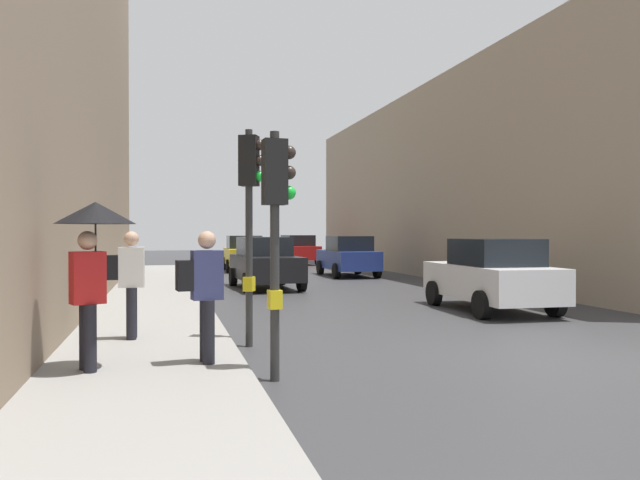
% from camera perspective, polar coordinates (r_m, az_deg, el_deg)
% --- Properties ---
extents(ground_plane, '(120.00, 120.00, 0.00)m').
position_cam_1_polar(ground_plane, '(10.22, 21.80, -10.12)').
color(ground_plane, '#38383A').
extents(sidewalk_kerb, '(2.65, 40.00, 0.16)m').
position_cam_1_polar(sidewalk_kerb, '(14.24, -15.22, -6.72)').
color(sidewalk_kerb, gray).
rests_on(sidewalk_kerb, ground).
extents(building_facade_right, '(12.00, 30.20, 8.26)m').
position_cam_1_polar(building_facade_right, '(30.65, 19.01, 4.80)').
color(building_facade_right, gray).
rests_on(building_facade_right, ground).
extents(traffic_light_near_right, '(0.45, 0.34, 3.63)m').
position_cam_1_polar(traffic_light_near_right, '(10.35, -6.46, 3.97)').
color(traffic_light_near_right, '#2D2D2D').
rests_on(traffic_light_near_right, ground).
extents(traffic_light_near_left, '(0.44, 0.26, 3.20)m').
position_cam_1_polar(traffic_light_near_left, '(7.92, -4.04, 2.87)').
color(traffic_light_near_left, '#2D2D2D').
rests_on(traffic_light_near_left, ground).
extents(car_white_compact, '(2.14, 4.26, 1.76)m').
position_cam_1_polar(car_white_compact, '(15.58, 15.58, -3.14)').
color(car_white_compact, silver).
rests_on(car_white_compact, ground).
extents(car_yellow_taxi, '(2.10, 4.24, 1.76)m').
position_cam_1_polar(car_yellow_taxi, '(31.02, -7.02, -1.23)').
color(car_yellow_taxi, yellow).
rests_on(car_yellow_taxi, ground).
extents(car_dark_suv, '(2.20, 4.29, 1.76)m').
position_cam_1_polar(car_dark_suv, '(21.22, -5.09, -2.11)').
color(car_dark_suv, black).
rests_on(car_dark_suv, ground).
extents(car_red_sedan, '(2.28, 4.33, 1.76)m').
position_cam_1_polar(car_red_sedan, '(37.12, -2.15, -0.91)').
color(car_red_sedan, red).
rests_on(car_red_sedan, ground).
extents(car_blue_van, '(2.03, 4.20, 1.76)m').
position_cam_1_polar(car_blue_van, '(26.99, 2.61, -1.51)').
color(car_blue_van, navy).
rests_on(car_blue_van, ground).
extents(pedestrian_with_umbrella, '(1.00, 1.00, 2.14)m').
position_cam_1_polar(pedestrian_with_umbrella, '(8.31, -20.26, 0.18)').
color(pedestrian_with_umbrella, black).
rests_on(pedestrian_with_umbrella, sidewalk_kerb).
extents(pedestrian_with_black_backpack, '(0.61, 0.36, 1.77)m').
position_cam_1_polar(pedestrian_with_black_backpack, '(10.62, -17.28, -3.37)').
color(pedestrian_with_black_backpack, black).
rests_on(pedestrian_with_black_backpack, sidewalk_kerb).
extents(pedestrian_with_grey_backpack, '(0.63, 0.37, 1.77)m').
position_cam_1_polar(pedestrian_with_grey_backpack, '(8.42, -10.72, -4.41)').
color(pedestrian_with_grey_backpack, black).
rests_on(pedestrian_with_grey_backpack, sidewalk_kerb).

